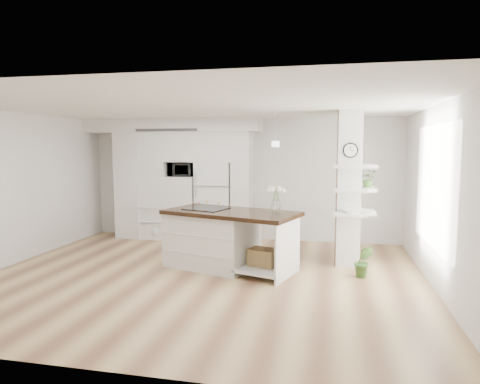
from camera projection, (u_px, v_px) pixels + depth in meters
The scene contains 14 objects.
floor at pixel (202, 276), 6.87m from camera, with size 7.00×6.00×0.01m, color tan.
room at pixel (201, 161), 6.68m from camera, with size 7.04×6.04×2.72m.
cabinet_wall at pixel (175, 172), 9.62m from camera, with size 4.00×0.71×2.70m.
refrigerator at pixel (215, 201), 9.50m from camera, with size 0.78×0.69×1.75m.
column at pixel (354, 189), 7.34m from camera, with size 0.69×0.90×2.70m.
window at pixel (434, 186), 6.28m from camera, with size 2.40×2.40×0.00m, color white.
pendant_light at pixel (312, 144), 6.44m from camera, with size 0.12×0.12×0.10m, color white.
kitchen_island at pixel (218, 238), 7.37m from camera, with size 2.44×1.67×1.57m.
bookshelf at pixel (156, 224), 9.66m from camera, with size 0.67×0.41×0.76m.
floor_plant_a at pixel (363, 262), 6.79m from camera, with size 0.29×0.23×0.52m, color #386327.
floor_plant_b at pixel (350, 244), 7.97m from camera, with size 0.30×0.30×0.53m, color #386327.
microwave at pixel (182, 170), 9.53m from camera, with size 0.54×0.37×0.30m, color #2D2D2D.
shelf_plant at pixel (369, 179), 7.43m from camera, with size 0.27×0.23×0.30m, color #386327.
decor_bowl at pixel (349, 211), 7.16m from camera, with size 0.22×0.22×0.05m, color white.
Camera 1 is at (2.00, -6.42, 2.07)m, focal length 32.00 mm.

